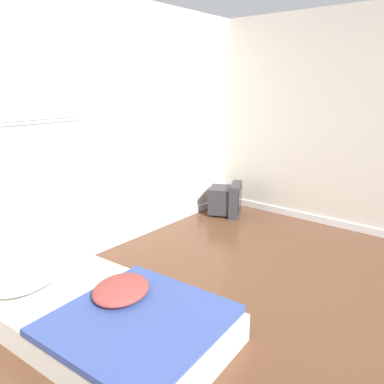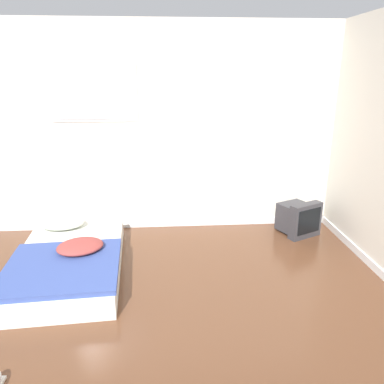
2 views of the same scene
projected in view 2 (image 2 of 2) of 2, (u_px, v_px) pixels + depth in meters
The scene contains 3 objects.
wall_back at pixel (122, 131), 4.68m from camera, with size 7.81×0.08×2.60m.
mattress_bed at pixel (69, 260), 3.88m from camera, with size 1.17×1.86×0.35m.
crt_tv at pixel (298, 218), 4.79m from camera, with size 0.54×0.55×0.44m.
Camera 2 is at (0.54, -1.83, 1.99)m, focal length 35.00 mm.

